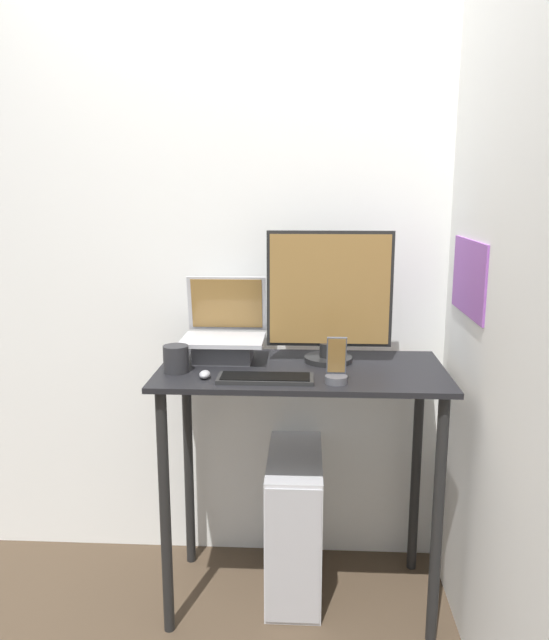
% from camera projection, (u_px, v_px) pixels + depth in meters
% --- Properties ---
extents(wall_back, '(6.00, 0.05, 2.60)m').
position_uv_depth(wall_back, '(303.00, 262.00, 2.57)').
color(wall_back, white).
rests_on(wall_back, ground_plane).
extents(wall_side_right, '(0.06, 6.00, 2.60)m').
position_uv_depth(wall_side_right, '(499.00, 286.00, 1.93)').
color(wall_side_right, white).
rests_on(wall_side_right, ground_plane).
extents(desk, '(1.05, 0.54, 0.95)m').
position_uv_depth(desk, '(301.00, 412.00, 2.33)').
color(desk, black).
rests_on(desk, ground_plane).
extents(laptop, '(0.31, 0.26, 0.31)m').
position_uv_depth(laptop, '(224.00, 339.00, 2.40)').
color(laptop, '#4C4C51').
rests_on(laptop, desk).
extents(monitor, '(0.47, 0.18, 0.50)m').
position_uv_depth(monitor, '(329.00, 301.00, 2.34)').
color(monitor, black).
rests_on(monitor, desk).
extents(keyboard, '(0.33, 0.12, 0.02)m').
position_uv_depth(keyboard, '(265.00, 378.00, 2.15)').
color(keyboard, black).
rests_on(keyboard, desk).
extents(mouse, '(0.04, 0.06, 0.03)m').
position_uv_depth(mouse, '(205.00, 374.00, 2.17)').
color(mouse, '#99999E').
rests_on(mouse, desk).
extents(cell_phone, '(0.08, 0.08, 0.16)m').
position_uv_depth(cell_phone, '(336.00, 371.00, 2.11)').
color(cell_phone, '#4C4C51').
rests_on(cell_phone, desk).
extents(computer_tower, '(0.21, 0.51, 0.57)m').
position_uv_depth(computer_tower, '(294.00, 521.00, 2.51)').
color(computer_tower, silver).
rests_on(computer_tower, ground_plane).
extents(mug, '(0.09, 0.09, 0.10)m').
position_uv_depth(mug, '(176.00, 359.00, 2.24)').
color(mug, '#262628').
rests_on(mug, desk).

